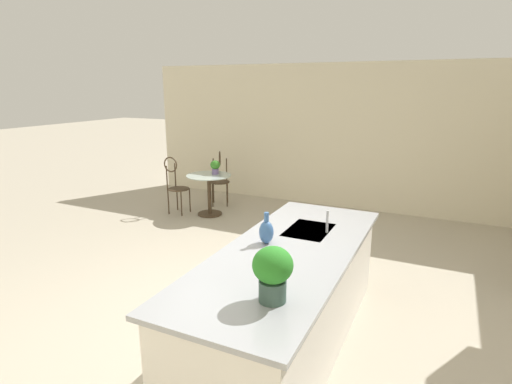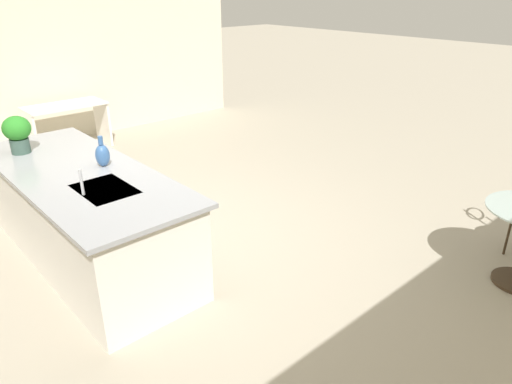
{
  "view_description": "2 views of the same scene",
  "coord_description": "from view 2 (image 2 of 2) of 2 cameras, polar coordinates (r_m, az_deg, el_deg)",
  "views": [
    {
      "loc": [
        3.36,
        2.0,
        2.28
      ],
      "look_at": [
        -1.57,
        -0.35,
        0.85
      ],
      "focal_mm": 28.52,
      "sensor_mm": 36.0,
      "label": 1
    },
    {
      "loc": [
        -3.71,
        2.29,
        2.47
      ],
      "look_at": [
        -1.12,
        -0.05,
        0.91
      ],
      "focal_mm": 32.83,
      "sensor_mm": 36.0,
      "label": 2
    }
  ],
  "objects": [
    {
      "name": "kitchen_island",
      "position": [
        4.71,
        -20.11,
        -2.71
      ],
      "size": [
        2.8,
        1.06,
        0.92
      ],
      "color": "white",
      "rests_on": "ground"
    },
    {
      "name": "wall_right",
      "position": [
        8.37,
        -26.62,
        13.97
      ],
      "size": [
        0.12,
        7.8,
        2.7
      ],
      "primitive_type": "cube",
      "color": "beige",
      "rests_on": "ground"
    },
    {
      "name": "writing_desk",
      "position": [
        8.06,
        -22.06,
        8.24
      ],
      "size": [
        0.6,
        1.2,
        0.74
      ],
      "color": "white",
      "rests_on": "ground"
    },
    {
      "name": "ground_plane",
      "position": [
        5.01,
        -9.08,
        -5.77
      ],
      "size": [
        40.0,
        40.0,
        0.0
      ],
      "primitive_type": "plane",
      "color": "#B2A893"
    },
    {
      "name": "vase_on_counter",
      "position": [
        4.54,
        -18.2,
        4.33
      ],
      "size": [
        0.13,
        0.13,
        0.29
      ],
      "color": "#386099",
      "rests_on": "kitchen_island"
    },
    {
      "name": "potted_plant_counter_far",
      "position": [
        5.19,
        -27.07,
        6.51
      ],
      "size": [
        0.27,
        0.27,
        0.37
      ],
      "color": "#385147",
      "rests_on": "kitchen_island"
    },
    {
      "name": "sink_faucet",
      "position": [
        3.96,
        -20.48,
        1.13
      ],
      "size": [
        0.02,
        0.02,
        0.22
      ],
      "primitive_type": "cylinder",
      "color": "#B2B5BA",
      "rests_on": "kitchen_island"
    }
  ]
}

